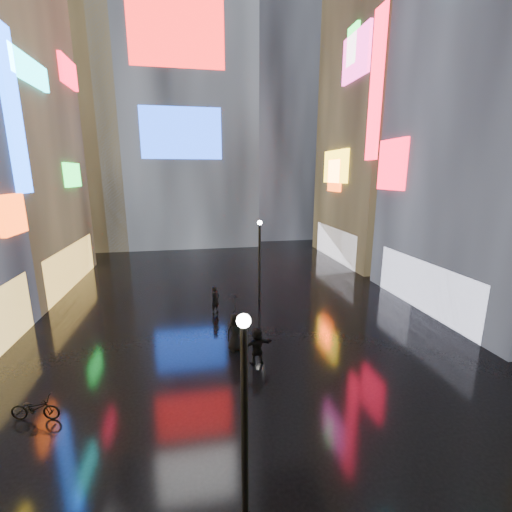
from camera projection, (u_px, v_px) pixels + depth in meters
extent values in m
plane|color=black|center=(233.00, 304.00, 21.51)|extent=(140.00, 140.00, 0.00)
cube|color=#FF460C|center=(12.00, 214.00, 16.56)|extent=(0.25, 2.24, 1.94)
cube|color=#1452FF|center=(13.00, 112.00, 17.02)|extent=(0.25, 1.40, 8.00)
cube|color=#FFC659|center=(71.00, 265.00, 24.92)|extent=(0.20, 10.00, 3.00)
cube|color=#1CFC42|center=(72.00, 175.00, 25.22)|extent=(0.25, 3.00, 1.71)
cube|color=#1AF6FF|center=(28.00, 70.00, 18.91)|extent=(0.25, 4.84, 1.37)
cube|color=#FF0C27|center=(68.00, 72.00, 25.30)|extent=(0.25, 3.32, 1.94)
cube|color=white|center=(424.00, 286.00, 20.28)|extent=(0.20, 9.00, 3.00)
cube|color=#FF0C27|center=(392.00, 165.00, 22.53)|extent=(0.25, 2.99, 3.26)
cube|color=#FF0C27|center=(376.00, 86.00, 24.02)|extent=(0.25, 1.40, 10.00)
cube|color=black|center=(394.00, 105.00, 30.68)|extent=(10.00, 12.00, 28.00)
cube|color=white|center=(335.00, 244.00, 32.71)|extent=(0.20, 9.00, 3.00)
cube|color=yellow|center=(336.00, 167.00, 31.31)|extent=(0.25, 4.92, 2.91)
cube|color=#FF32A9|center=(356.00, 55.00, 26.68)|extent=(0.25, 4.36, 3.46)
cube|color=#FF460C|center=(335.00, 176.00, 31.61)|extent=(0.25, 2.63, 2.87)
cube|color=#1CFC42|center=(353.00, 45.00, 27.12)|extent=(0.25, 1.69, 2.90)
cube|color=black|center=(179.00, 57.00, 39.05)|extent=(16.00, 14.00, 42.00)
cube|color=#FF1414|center=(176.00, 33.00, 32.26)|extent=(9.00, 0.20, 6.00)
cube|color=#194CFF|center=(181.00, 133.00, 34.35)|extent=(8.00, 0.20, 5.00)
cube|color=black|center=(276.00, 102.00, 44.03)|extent=(12.00, 12.00, 34.00)
cube|color=black|center=(78.00, 127.00, 37.03)|extent=(10.00, 10.00, 26.00)
cylinder|color=black|center=(245.00, 428.00, 7.54)|extent=(0.16, 0.16, 5.00)
sphere|color=white|center=(244.00, 321.00, 6.95)|extent=(0.30, 0.30, 0.30)
cylinder|color=black|center=(260.00, 263.00, 21.71)|extent=(0.16, 0.16, 5.00)
sphere|color=white|center=(260.00, 223.00, 21.12)|extent=(0.30, 0.30, 0.30)
imported|color=black|center=(235.00, 332.00, 15.69)|extent=(1.03, 0.83, 1.83)
imported|color=black|center=(257.00, 346.00, 14.59)|extent=(1.58, 0.75, 1.63)
imported|color=black|center=(215.00, 300.00, 19.97)|extent=(0.70, 0.69, 1.63)
imported|color=black|center=(235.00, 304.00, 15.37)|extent=(1.14, 1.13, 0.93)
imported|color=black|center=(35.00, 408.00, 11.31)|extent=(1.68, 0.82, 0.84)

